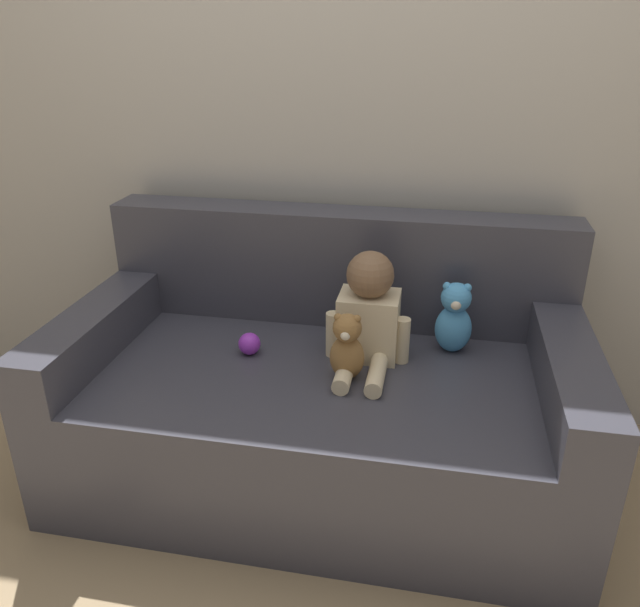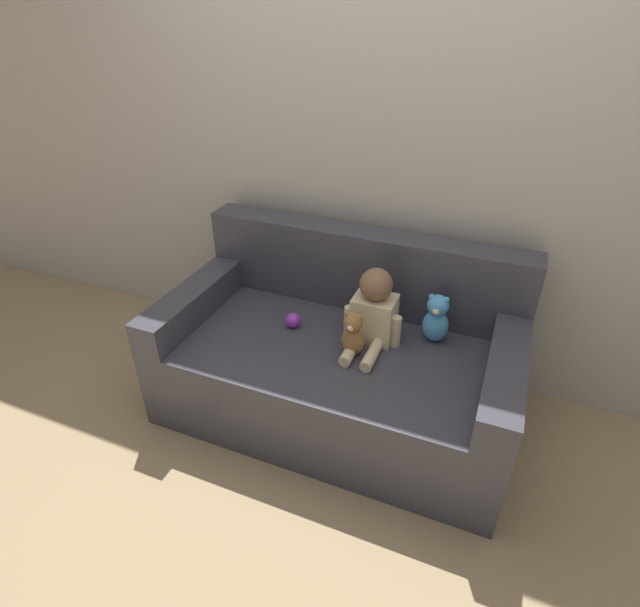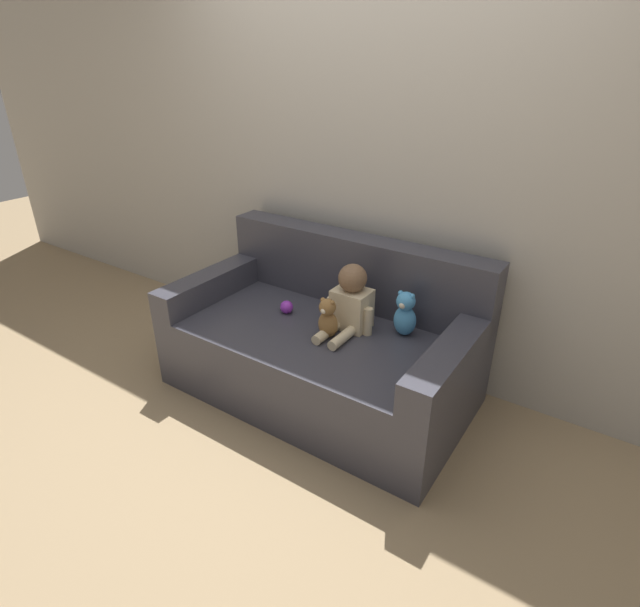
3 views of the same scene
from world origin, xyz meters
name	(u,v)px [view 2 (image 2 of 3)]	position (x,y,z in m)	size (l,w,h in m)	color
ground_plane	(336,408)	(0.00, 0.00, 0.00)	(12.00, 12.00, 0.00)	#9E8460
wall_back	(381,134)	(0.00, 0.55, 1.30)	(8.00, 0.05, 2.60)	#ADA89E
couch	(341,357)	(0.00, 0.06, 0.30)	(1.70, 0.93, 0.86)	#383842
person_baby	(373,312)	(0.15, 0.08, 0.60)	(0.28, 0.36, 0.37)	beige
teddy_bear_brown	(353,334)	(0.10, -0.07, 0.55)	(0.11, 0.10, 0.23)	olive
plush_toy_side	(436,319)	(0.43, 0.18, 0.57)	(0.12, 0.12, 0.26)	#4C9EDB
toy_ball	(293,320)	(-0.25, 0.03, 0.48)	(0.08, 0.08, 0.08)	purple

